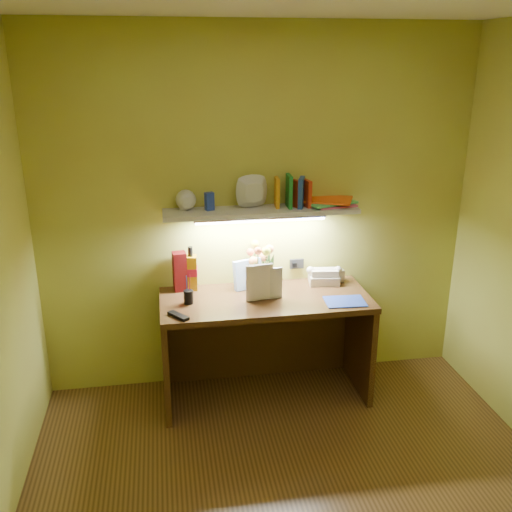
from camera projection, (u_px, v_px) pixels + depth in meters
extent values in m
cube|color=#33170D|center=(265.00, 347.00, 3.93)|extent=(1.40, 0.60, 0.75)
cube|color=#BBBCC0|center=(338.00, 276.00, 4.06)|extent=(0.09, 0.05, 0.09)
cube|color=#560A0B|center=(180.00, 271.00, 3.88)|extent=(0.10, 0.10, 0.27)
cylinder|color=black|center=(188.00, 292.00, 3.69)|extent=(0.08, 0.08, 0.15)
cube|color=black|center=(178.00, 316.00, 3.52)|extent=(0.13, 0.16, 0.02)
cube|color=#2640AD|center=(345.00, 301.00, 3.74)|extent=(0.27, 0.21, 0.01)
imported|color=white|center=(246.00, 284.00, 3.70)|extent=(0.19, 0.04, 0.25)
imported|color=silver|center=(259.00, 284.00, 3.73)|extent=(0.16, 0.02, 0.22)
cube|color=silver|center=(261.00, 211.00, 3.79)|extent=(1.30, 0.25, 0.03)
imported|color=silver|center=(188.00, 204.00, 3.69)|extent=(0.14, 0.14, 0.10)
imported|color=silver|center=(187.00, 204.00, 3.69)|extent=(0.12, 0.12, 0.10)
imported|color=silver|center=(254.00, 205.00, 3.77)|extent=(0.27, 0.27, 0.05)
cube|color=silver|center=(183.00, 203.00, 3.74)|extent=(0.05, 0.05, 0.10)
cube|color=#2640AD|center=(209.00, 201.00, 3.74)|extent=(0.07, 0.06, 0.12)
cube|color=#B52E14|center=(295.00, 194.00, 3.80)|extent=(0.07, 0.13, 0.18)
cube|color=orange|center=(277.00, 192.00, 3.80)|extent=(0.03, 0.12, 0.20)
cube|color=#1F4394|center=(301.00, 192.00, 3.80)|extent=(0.08, 0.15, 0.20)
cube|color=#1C7A2B|center=(289.00, 191.00, 3.79)|extent=(0.03, 0.14, 0.22)
cube|color=#B52E14|center=(306.00, 193.00, 3.82)|extent=(0.05, 0.13, 0.18)
cube|color=#F0588F|center=(333.00, 204.00, 3.88)|extent=(0.31, 0.25, 0.01)
cube|color=#4FC771|center=(328.00, 201.00, 3.90)|extent=(0.39, 0.34, 0.01)
cube|color=#F75916|center=(327.00, 199.00, 3.89)|extent=(0.39, 0.35, 0.01)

